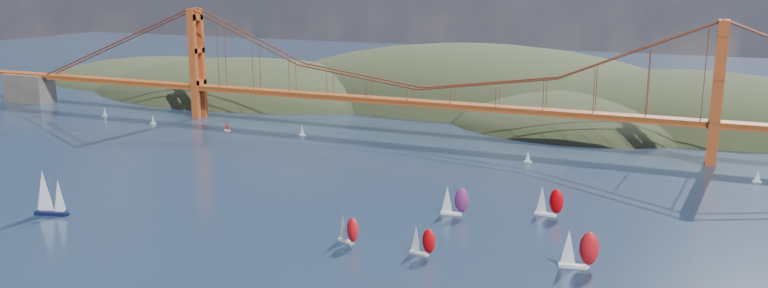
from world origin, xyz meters
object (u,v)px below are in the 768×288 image
sloop_navy (48,193)px  racer_3 (549,201)px  racer_rwb (454,200)px  racer_1 (422,240)px  racer_2 (578,248)px  racer_0 (348,229)px

sloop_navy → racer_3: 151.38m
racer_rwb → racer_3: bearing=16.0°
racer_1 → racer_rwb: (-2.82, 35.03, 0.64)m
racer_2 → racer_rwb: 50.01m
racer_0 → racer_3: size_ratio=0.89×
racer_0 → racer_2: (60.28, 6.96, 1.03)m
racer_2 → racer_3: (-14.99, 38.54, -0.53)m
racer_3 → racer_rwb: size_ratio=1.00×
racer_0 → racer_rwb: size_ratio=0.89×
racer_1 → racer_rwb: racer_rwb is taller
racer_2 → racer_1: bearing=-177.7°
sloop_navy → racer_2: size_ratio=1.41×
racer_0 → racer_2: 60.69m
racer_1 → racer_2: 39.34m
racer_3 → racer_2: bearing=-64.7°
racer_0 → racer_rwb: (18.78, 34.87, 0.50)m
sloop_navy → racer_rwb: (112.70, 48.81, -2.16)m
racer_0 → racer_2: bearing=29.3°
sloop_navy → racer_1: 116.38m
sloop_navy → racer_3: bearing=6.8°
racer_0 → racer_3: racer_3 is taller
sloop_navy → racer_1: size_ratio=1.82×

